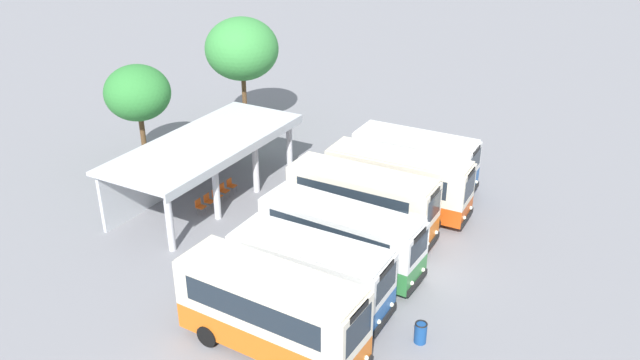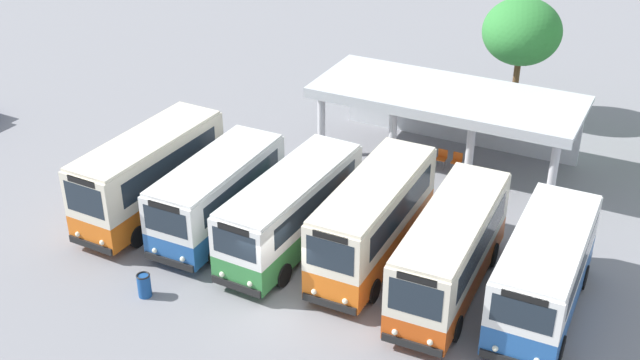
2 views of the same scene
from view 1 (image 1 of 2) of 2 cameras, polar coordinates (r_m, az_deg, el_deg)
name	(u,v)px [view 1 (image 1 of 2)]	position (r m, az deg, el deg)	size (l,w,h in m)	color
ground_plane	(416,273)	(29.72, 8.53, -8.18)	(180.00, 180.00, 0.00)	gray
city_bus_nearest_orange	(271,309)	(24.08, -4.40, -11.44)	(2.51, 7.51, 3.49)	black
city_bus_second_in_row	(310,271)	(26.45, -0.87, -8.12)	(2.40, 6.89, 3.07)	black
city_bus_middle_cream	(341,235)	(28.90, 1.88, -4.92)	(2.49, 7.76, 3.08)	black
city_bus_fourth_amber	(362,201)	(31.49, 3.76, -1.86)	(2.27, 7.53, 3.42)	black
city_bus_fifth_blue	(398,180)	(33.93, 6.99, -0.03)	(2.40, 7.79, 3.26)	black
city_bus_far_end_green	(415,159)	(36.74, 8.48, 1.88)	(2.51, 7.05, 3.18)	black
terminal_canopy	(199,152)	(35.75, -10.77, 2.44)	(12.10, 4.99, 3.40)	silver
waiting_chair_end_by_column	(200,205)	(34.48, -10.68, -2.25)	(0.44, 0.44, 0.86)	slate
waiting_chair_second_from_end	(208,200)	(34.96, -9.95, -1.77)	(0.44, 0.44, 0.86)	slate
waiting_chair_middle_seat	(216,195)	(35.45, -9.24, -1.31)	(0.44, 0.44, 0.86)	slate
waiting_chair_fourth_seat	(223,189)	(35.98, -8.62, -0.84)	(0.44, 0.44, 0.86)	slate
waiting_chair_fifth_seat	(231,185)	(36.49, -7.96, -0.40)	(0.44, 0.44, 0.86)	slate
roadside_tree_behind_canopy	(138,93)	(39.89, -15.97, 7.47)	(3.94, 3.94, 6.30)	brown
roadside_tree_east_of_canopy	(242,49)	(44.49, -6.99, 11.53)	(5.00, 5.00, 7.81)	brown
litter_bin_apron	(421,332)	(25.59, 8.97, -13.29)	(0.49, 0.49, 0.90)	#19478C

